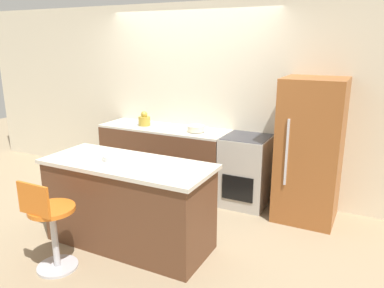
# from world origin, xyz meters

# --- Properties ---
(ground_plane) EXTENTS (14.00, 14.00, 0.00)m
(ground_plane) POSITION_xyz_m (0.00, 0.00, 0.00)
(ground_plane) COLOR #998466
(wall_back) EXTENTS (8.00, 0.06, 2.60)m
(wall_back) POSITION_xyz_m (0.00, 0.64, 1.30)
(wall_back) COLOR beige
(wall_back) RESTS_ON ground_plane
(back_counter) EXTENTS (1.87, 0.59, 0.92)m
(back_counter) POSITION_xyz_m (-0.28, 0.32, 0.46)
(back_counter) COLOR brown
(back_counter) RESTS_ON ground_plane
(kitchen_island) EXTENTS (1.78, 0.73, 0.91)m
(kitchen_island) POSITION_xyz_m (0.20, -1.21, 0.46)
(kitchen_island) COLOR brown
(kitchen_island) RESTS_ON ground_plane
(oven_range) EXTENTS (0.58, 0.60, 0.92)m
(oven_range) POSITION_xyz_m (0.95, 0.31, 0.46)
(oven_range) COLOR #B7B2A8
(oven_range) RESTS_ON ground_plane
(refrigerator) EXTENTS (0.70, 0.70, 1.69)m
(refrigerator) POSITION_xyz_m (1.74, 0.28, 0.85)
(refrigerator) COLOR #995628
(refrigerator) RESTS_ON ground_plane
(stool_chair) EXTENTS (0.42, 0.42, 0.91)m
(stool_chair) POSITION_xyz_m (-0.15, -1.92, 0.45)
(stool_chair) COLOR #B7B7BC
(stool_chair) RESTS_ON ground_plane
(kettle) EXTENTS (0.17, 0.17, 0.21)m
(kettle) POSITION_xyz_m (-0.57, 0.27, 1.00)
(kettle) COLOR #B29333
(kettle) RESTS_ON back_counter
(mixing_bowl) EXTENTS (0.23, 0.23, 0.08)m
(mixing_bowl) POSITION_xyz_m (0.25, 0.27, 0.96)
(mixing_bowl) COLOR beige
(mixing_bowl) RESTS_ON back_counter
(fruit_bowl) EXTENTS (0.25, 0.25, 0.06)m
(fruit_bowl) POSITION_xyz_m (0.05, -1.20, 0.94)
(fruit_bowl) COLOR white
(fruit_bowl) RESTS_ON kitchen_island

